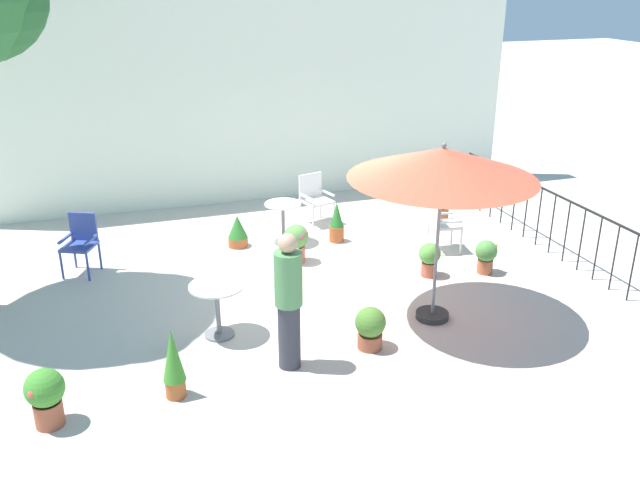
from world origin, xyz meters
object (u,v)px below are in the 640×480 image
Objects in this scene: potted_plant_1 at (296,241)px; potted_plant_6 at (46,395)px; patio_umbrella_0 at (443,164)px; potted_plant_3 at (443,208)px; cafe_table_1 at (217,301)px; potted_plant_8 at (173,362)px; cafe_table_0 at (283,216)px; potted_plant_4 at (486,255)px; potted_plant_0 at (238,231)px; potted_plant_7 at (370,327)px; standing_person at (289,300)px; patio_chair_0 at (314,196)px; potted_plant_5 at (430,257)px; potted_plant_2 at (337,223)px; patio_chair_1 at (440,220)px; patio_chair_2 at (81,240)px.

potted_plant_6 reaches higher than potted_plant_1.
potted_plant_3 is at bearing 60.55° from patio_umbrella_0.
potted_plant_8 reaches higher than cafe_table_1.
potted_plant_4 is (2.61, -2.13, -0.19)m from cafe_table_0.
potted_plant_3 is 0.75× the size of potted_plant_6.
potted_plant_0 is 1.01× the size of potted_plant_7.
potted_plant_4 is at bearing -26.00° from potted_plant_1.
potted_plant_3 is (3.84, 0.05, -0.01)m from potted_plant_0.
patio_umbrella_0 is 3.78× the size of potted_plant_1.
patio_chair_0 is at bearing 69.08° from standing_person.
potted_plant_7 is 1.19m from standing_person.
potted_plant_7 is 2.41m from potted_plant_8.
patio_umbrella_0 reaches higher than potted_plant_8.
potted_plant_8 reaches higher than potted_plant_5.
potted_plant_4 is at bearing -58.32° from patio_chair_0.
potted_plant_2 is at bearing -13.56° from cafe_table_0.
potted_plant_4 is at bearing -39.19° from cafe_table_0.
patio_chair_1 is 1.74× the size of potted_plant_7.
potted_plant_6 is at bearing -173.13° from standing_person.
patio_umbrella_0 is 4.93× the size of potted_plant_3.
patio_umbrella_0 is 4.24m from potted_plant_0.
potted_plant_4 is at bearing 17.23° from potted_plant_6.
potted_plant_4 is 5.21m from potted_plant_8.
cafe_table_1 is at bearing 153.09° from potted_plant_7.
potted_plant_6 is 0.39× the size of standing_person.
potted_plant_5 is (0.55, 1.22, -1.81)m from patio_umbrella_0.
patio_chair_0 reaches higher than potted_plant_6.
patio_chair_0 is (2.40, 3.58, 0.02)m from cafe_table_1.
cafe_table_0 is at bearing 59.99° from potted_plant_8.
patio_chair_0 is at bearing 81.20° from potted_plant_7.
cafe_table_1 is 4.30m from patio_chair_0.
cafe_table_1 is at bearing -57.70° from patio_chair_2.
potted_plant_2 reaches higher than potted_plant_7.
potted_plant_0 is at bearing -155.28° from patio_chair_0.
patio_chair_1 is 2.39m from potted_plant_1.
potted_plant_1 reaches higher than potted_plant_5.
potted_plant_5 is (0.87, -1.76, -0.03)m from potted_plant_2.
potted_plant_3 is (3.08, 0.98, -0.11)m from potted_plant_1.
potted_plant_8 is at bearing -148.62° from patio_chair_1.
patio_chair_0 is 2.94m from potted_plant_5.
potted_plant_6 is 1.18× the size of potted_plant_7.
potted_plant_2 is at bearing -85.67° from patio_chair_0.
potted_plant_1 is at bearing 50.59° from cafe_table_1.
potted_plant_4 is (5.83, -1.93, -0.23)m from patio_chair_2.
patio_chair_2 is at bearing -165.89° from patio_chair_0.
patio_chair_1 is 1.46m from potted_plant_3.
cafe_table_1 is 1.10× the size of potted_plant_6.
potted_plant_2 is at bearing 132.10° from potted_plant_4.
patio_umbrella_0 is at bearing -119.20° from patio_chair_1.
potted_plant_8 is 1.43m from standing_person.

